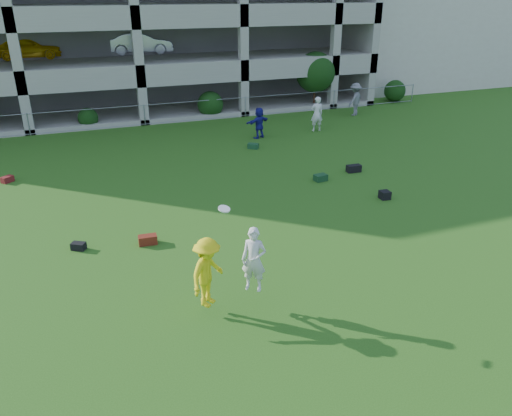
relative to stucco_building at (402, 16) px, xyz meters
name	(u,v)px	position (x,y,z in m)	size (l,w,h in m)	color
ground	(275,313)	(-23.00, -28.00, -5.00)	(100.00, 100.00, 0.00)	#235114
stucco_building	(402,16)	(0.00, 0.00, 0.00)	(16.00, 14.00, 10.00)	beige
bystander_d	(259,123)	(-17.89, -13.63, -4.21)	(1.46, 0.47, 1.58)	navy
bystander_e	(317,114)	(-14.50, -13.44, -4.07)	(0.68, 0.44, 1.85)	white
bystander_f	(355,99)	(-10.67, -10.97, -4.04)	(1.25, 0.72, 1.93)	slate
bag_red_a	(148,240)	(-25.24, -23.40, -4.86)	(0.55, 0.30, 0.28)	#53150E
bag_black_b	(79,246)	(-27.22, -23.02, -4.89)	(0.40, 0.25, 0.22)	black
bag_green_c	(321,178)	(-17.84, -20.39, -4.87)	(0.50, 0.35, 0.26)	#123313
crate_d	(385,195)	(-16.51, -22.90, -4.85)	(0.35, 0.35, 0.30)	black
bag_black_e	(354,168)	(-16.04, -19.94, -4.85)	(0.60, 0.30, 0.30)	black
bag_red_f	(7,179)	(-29.61, -16.13, -4.88)	(0.45, 0.28, 0.24)	#621D10
bag_green_g	(253,146)	(-18.84, -15.31, -4.88)	(0.50, 0.30, 0.25)	#163D1B
frisbee_contest	(218,269)	(-24.22, -27.47, -3.84)	(2.05, 1.22, 2.47)	yellow
parking_garage	(116,6)	(-23.01, -0.30, 1.01)	(30.00, 14.00, 12.00)	#9E998C
fence	(144,115)	(-23.00, -9.00, -4.39)	(36.06, 0.06, 1.20)	gray
shrub_row	(219,91)	(-18.41, -8.30, -3.49)	(34.38, 2.52, 3.50)	#163D11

